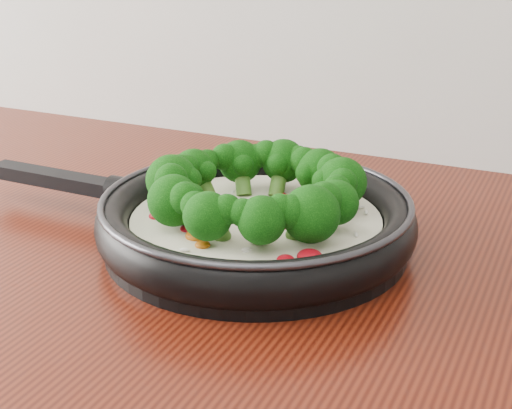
% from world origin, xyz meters
% --- Properties ---
extents(skillet, '(0.54, 0.35, 0.10)m').
position_xyz_m(skillet, '(-0.05, 1.12, 0.94)').
color(skillet, black).
rests_on(skillet, counter).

